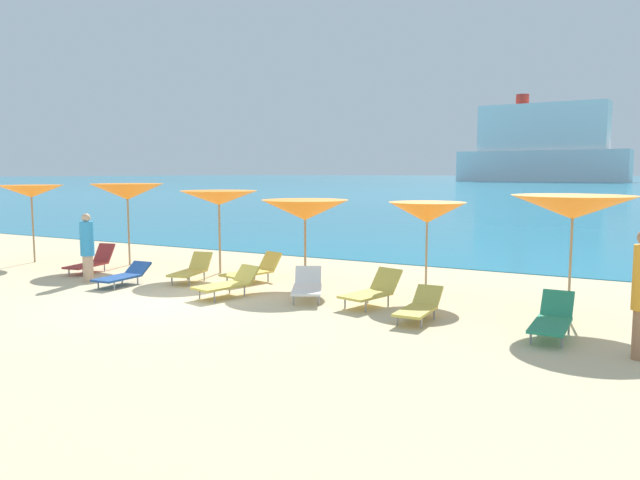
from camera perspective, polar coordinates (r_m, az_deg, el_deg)
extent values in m
cube|color=beige|center=(21.72, 4.41, -1.30)|extent=(50.00, 100.00, 0.30)
cube|color=teal|center=(237.09, 26.83, 5.02)|extent=(650.00, 440.00, 0.02)
cylinder|color=#9E7F59|center=(20.48, -25.18, 1.24)|extent=(0.05, 0.05, 2.25)
cone|color=orange|center=(20.42, -25.32, 4.13)|extent=(2.00, 2.00, 0.37)
sphere|color=#9E7F59|center=(20.42, -25.34, 4.47)|extent=(0.07, 0.07, 0.07)
cylinder|color=#9E7F59|center=(18.84, -17.41, 1.20)|extent=(0.06, 0.06, 2.28)
cone|color=orange|center=(18.78, -17.51, 4.32)|extent=(2.19, 2.19, 0.47)
sphere|color=#9E7F59|center=(18.78, -17.53, 4.76)|extent=(0.07, 0.07, 0.07)
cylinder|color=#9E7F59|center=(16.76, -9.34, 0.56)|extent=(0.06, 0.06, 2.14)
cone|color=orange|center=(16.69, -9.40, 3.89)|extent=(2.20, 2.20, 0.39)
sphere|color=#9E7F59|center=(16.68, -9.41, 4.33)|extent=(0.07, 0.07, 0.07)
cylinder|color=#9E7F59|center=(14.96, -1.39, -0.43)|extent=(0.06, 0.06, 1.94)
cone|color=orange|center=(14.89, -1.40, 2.81)|extent=(2.28, 2.28, 0.50)
sphere|color=#9E7F59|center=(14.88, -1.40, 3.40)|extent=(0.07, 0.07, 0.07)
cylinder|color=#9E7F59|center=(13.85, 9.89, -1.03)|extent=(0.05, 0.05, 1.96)
cone|color=orange|center=(13.77, 9.96, 2.54)|extent=(1.77, 1.77, 0.46)
sphere|color=#9E7F59|center=(13.76, 9.97, 3.14)|extent=(0.07, 0.07, 0.07)
cylinder|color=#9E7F59|center=(12.31, 22.31, -1.77)|extent=(0.05, 0.05, 2.20)
cone|color=orange|center=(12.22, 22.50, 2.84)|extent=(2.44, 2.44, 0.44)
sphere|color=#9E7F59|center=(12.21, 22.53, 3.49)|extent=(0.07, 0.07, 0.07)
cube|color=white|center=(13.03, -1.24, -4.64)|extent=(1.10, 1.36, 0.05)
cube|color=white|center=(13.74, -1.11, -3.31)|extent=(0.67, 0.58, 0.39)
cylinder|color=gray|center=(12.69, -2.49, -5.58)|extent=(0.04, 0.04, 0.23)
cylinder|color=gray|center=(12.67, -0.14, -5.60)|extent=(0.04, 0.04, 0.23)
cylinder|color=gray|center=(13.52, -2.26, -4.84)|extent=(0.04, 0.04, 0.23)
cylinder|color=gray|center=(13.50, -0.05, -4.85)|extent=(0.04, 0.04, 0.23)
cube|color=#D8BF4C|center=(15.44, -12.26, -3.03)|extent=(0.78, 1.20, 0.05)
cube|color=#D8BF4C|center=(16.03, -11.06, -1.92)|extent=(0.59, 0.45, 0.44)
cylinder|color=gray|center=(15.29, -13.63, -3.70)|extent=(0.04, 0.04, 0.23)
cylinder|color=gray|center=(15.06, -12.09, -3.81)|extent=(0.04, 0.04, 0.23)
cylinder|color=gray|center=(15.95, -12.24, -3.25)|extent=(0.04, 0.04, 0.23)
cylinder|color=gray|center=(15.73, -10.74, -3.35)|extent=(0.04, 0.04, 0.23)
cube|color=#D8BF4C|center=(11.33, 8.88, -6.56)|extent=(0.54, 1.07, 0.05)
cube|color=#D8BF4C|center=(11.96, 10.02, -5.12)|extent=(0.51, 0.41, 0.36)
cylinder|color=gray|center=(11.14, 7.22, -7.41)|extent=(0.04, 0.04, 0.19)
cylinder|color=gray|center=(10.99, 9.42, -7.63)|extent=(0.04, 0.04, 0.19)
cylinder|color=gray|center=(11.82, 8.51, -6.63)|extent=(0.04, 0.04, 0.19)
cylinder|color=gray|center=(11.68, 10.59, -6.82)|extent=(0.04, 0.04, 0.19)
cube|color=#268C66|center=(10.77, 20.66, -7.44)|extent=(0.57, 1.30, 0.05)
cube|color=#268C66|center=(11.50, 21.24, -5.55)|extent=(0.53, 0.36, 0.44)
cylinder|color=gray|center=(10.43, 19.03, -8.58)|extent=(0.04, 0.04, 0.22)
cylinder|color=gray|center=(10.38, 21.63, -8.77)|extent=(0.04, 0.04, 0.22)
cylinder|color=gray|center=(11.30, 19.78, -7.47)|extent=(0.04, 0.04, 0.22)
cylinder|color=gray|center=(11.25, 22.17, -7.63)|extent=(0.04, 0.04, 0.22)
cube|color=#D8BF4C|center=(12.44, 4.24, -5.16)|extent=(0.87, 1.17, 0.05)
cube|color=#D8BF4C|center=(12.93, 6.18, -3.73)|extent=(0.67, 0.51, 0.48)
cylinder|color=gray|center=(12.39, 2.34, -5.86)|extent=(0.04, 0.04, 0.23)
cylinder|color=gray|center=(12.06, 4.27, -6.21)|extent=(0.04, 0.04, 0.23)
cylinder|color=gray|center=(12.95, 4.47, -5.34)|extent=(0.04, 0.04, 0.23)
cylinder|color=gray|center=(12.63, 6.37, -5.66)|extent=(0.04, 0.04, 0.23)
cube|color=#A53333|center=(17.75, -20.98, -2.22)|extent=(0.75, 1.30, 0.05)
cube|color=#A53333|center=(18.31, -19.46, -1.14)|extent=(0.57, 0.44, 0.52)
cylinder|color=gray|center=(17.63, -22.35, -2.74)|extent=(0.04, 0.04, 0.19)
cylinder|color=gray|center=(17.33, -21.20, -2.84)|extent=(0.04, 0.04, 0.19)
cylinder|color=gray|center=(18.27, -20.58, -2.36)|extent=(0.04, 0.04, 0.19)
cylinder|color=gray|center=(17.98, -19.44, -2.45)|extent=(0.04, 0.04, 0.19)
cube|color=#D8BF4C|center=(13.54, -9.25, -4.28)|extent=(0.89, 1.29, 0.05)
cube|color=#D8BF4C|center=(13.96, -6.88, -3.17)|extent=(0.65, 0.47, 0.39)
cylinder|color=gray|center=(13.56, -11.16, -4.91)|extent=(0.04, 0.04, 0.23)
cylinder|color=gray|center=(13.14, -9.81, -5.24)|extent=(0.04, 0.04, 0.23)
cylinder|color=gray|center=(14.04, -8.44, -4.47)|extent=(0.04, 0.04, 0.23)
cylinder|color=gray|center=(13.64, -7.05, -4.77)|extent=(0.04, 0.04, 0.23)
cube|color=#1E478C|center=(15.46, -18.41, -3.38)|extent=(0.65, 1.15, 0.05)
cube|color=#1E478C|center=(15.97, -16.58, -2.53)|extent=(0.58, 0.43, 0.31)
cylinder|color=gray|center=(15.41, -19.96, -3.91)|extent=(0.04, 0.04, 0.19)
cylinder|color=gray|center=(15.06, -18.62, -4.09)|extent=(0.04, 0.04, 0.19)
cylinder|color=gray|center=(15.96, -17.96, -3.49)|extent=(0.04, 0.04, 0.19)
cylinder|color=gray|center=(15.62, -16.63, -3.66)|extent=(0.04, 0.04, 0.19)
cube|color=#D8BF4C|center=(15.21, -6.86, -3.11)|extent=(0.87, 1.39, 0.05)
cube|color=#D8BF4C|center=(15.70, -4.66, -1.98)|extent=(0.62, 0.47, 0.47)
cylinder|color=gray|center=(15.16, -8.66, -3.69)|extent=(0.04, 0.04, 0.22)
cylinder|color=gray|center=(14.78, -7.43, -3.93)|extent=(0.04, 0.04, 0.22)
cylinder|color=gray|center=(15.73, -6.10, -3.29)|extent=(0.04, 0.04, 0.22)
cylinder|color=gray|center=(15.36, -4.86, -3.51)|extent=(0.04, 0.04, 0.22)
cylinder|color=#DBAA84|center=(16.39, -20.79, -2.51)|extent=(0.25, 0.25, 0.66)
cylinder|color=#3399D8|center=(16.30, -20.89, 0.12)|extent=(0.34, 0.34, 0.86)
sphere|color=#DBAA84|center=(16.25, -20.97, 1.96)|extent=(0.21, 0.21, 0.21)
cylinder|color=#A3704C|center=(10.20, 27.68, -7.82)|extent=(0.23, 0.23, 0.74)
cube|color=white|center=(185.01, 19.87, 6.49)|extent=(46.57, 13.26, 8.66)
cube|color=white|center=(185.42, 20.00, 9.83)|extent=(34.98, 10.66, 12.97)
cylinder|color=red|center=(187.48, 18.34, 12.30)|extent=(3.61, 3.61, 3.00)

